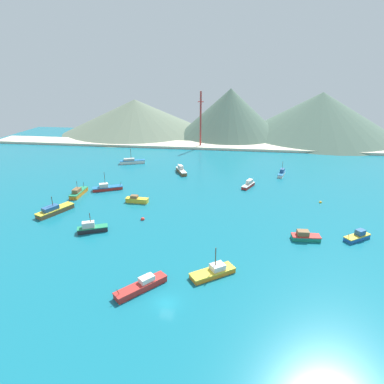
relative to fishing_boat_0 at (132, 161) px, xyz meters
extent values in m
cube|color=#146B7F|center=(33.97, -56.61, -1.18)|extent=(260.00, 280.00, 0.50)
cube|color=silver|center=(0.19, 0.07, -0.29)|extent=(11.05, 6.18, 1.29)
cube|color=#1E669E|center=(0.19, 0.07, 0.46)|extent=(11.27, 6.30, 0.20)
cube|color=#B2ADA3|center=(-1.08, -0.40, 0.98)|extent=(4.94, 3.39, 0.84)
cylinder|color=#4C3823|center=(-0.23, -0.08, 3.62)|extent=(0.16, 0.16, 4.44)
cube|color=orange|center=(-5.76, -39.01, -0.31)|extent=(2.76, 8.99, 1.23)
cube|color=#238C5B|center=(-5.76, -39.01, 0.40)|extent=(2.82, 9.17, 0.20)
cube|color=brown|center=(-5.74, -40.13, 1.11)|extent=(1.99, 3.25, 1.21)
cylinder|color=#4C3823|center=(-5.85, -34.99, 1.16)|extent=(0.14, 0.71, 1.66)
cylinder|color=#4C3823|center=(-5.75, -39.49, 2.88)|extent=(0.12, 0.12, 2.34)
cube|color=silver|center=(63.28, -8.80, -0.41)|extent=(3.87, 7.56, 1.03)
cube|color=#1E669E|center=(63.28, -8.80, 0.20)|extent=(3.94, 7.71, 0.20)
cube|color=#28568C|center=(63.54, -7.92, 0.97)|extent=(2.14, 3.14, 1.34)
cylinder|color=#4C3823|center=(63.38, -8.46, 3.18)|extent=(0.12, 0.12, 3.09)
cube|color=#1E5BA8|center=(75.37, -57.92, -0.45)|extent=(7.01, 5.70, 0.95)
cube|color=gold|center=(75.37, -57.92, 0.12)|extent=(7.15, 5.81, 0.20)
cube|color=#28568C|center=(76.10, -57.43, 0.87)|extent=(2.68, 2.54, 1.30)
cylinder|color=#4C3823|center=(72.77, -59.67, 0.69)|extent=(0.54, 0.42, 1.29)
cube|color=#232328|center=(9.55, -62.67, -0.36)|extent=(7.68, 5.05, 1.14)
cube|color=#238C5B|center=(9.55, -62.67, 0.31)|extent=(7.83, 5.15, 0.20)
cube|color=beige|center=(8.71, -63.04, 1.16)|extent=(3.45, 2.77, 1.50)
cylinder|color=#4C3823|center=(9.26, -62.80, 3.13)|extent=(0.16, 0.16, 2.42)
cube|color=#198466|center=(62.94, -59.70, -0.41)|extent=(6.78, 2.95, 1.04)
cube|color=red|center=(62.94, -59.70, 0.21)|extent=(6.92, 3.01, 0.20)
cube|color=brown|center=(62.11, -59.75, 0.91)|extent=(2.86, 2.08, 1.22)
cube|color=red|center=(28.41, -83.58, -0.39)|extent=(8.69, 9.33, 1.08)
cube|color=red|center=(28.41, -83.58, 0.25)|extent=(8.87, 9.52, 0.20)
cube|color=silver|center=(29.28, -82.60, 0.87)|extent=(3.18, 3.27, 1.04)
cylinder|color=#4C3823|center=(25.26, -87.10, 0.91)|extent=(0.51, 0.55, 1.47)
cube|color=orange|center=(41.48, -77.21, -0.48)|extent=(9.24, 7.78, 0.90)
cube|color=gold|center=(41.48, -77.21, 0.07)|extent=(9.42, 7.94, 0.20)
cube|color=silver|center=(42.42, -76.54, 0.73)|extent=(3.56, 3.42, 1.11)
cylinder|color=#4C3823|center=(41.96, -76.87, 3.26)|extent=(0.19, 0.19, 3.96)
cube|color=red|center=(50.02, -23.81, -0.47)|extent=(4.91, 7.19, 0.93)
cube|color=white|center=(50.02, -23.81, 0.10)|extent=(5.01, 7.34, 0.20)
cube|color=beige|center=(50.41, -23.02, 0.89)|extent=(2.74, 3.49, 1.38)
cube|color=brown|center=(-5.99, -53.30, -0.33)|extent=(7.41, 11.08, 1.20)
cube|color=gold|center=(-5.99, -53.30, 0.37)|extent=(7.56, 11.30, 0.20)
cube|color=#28568C|center=(-6.58, -54.53, 1.05)|extent=(3.91, 4.92, 1.16)
cylinder|color=#4C3823|center=(-3.85, -48.90, 1.11)|extent=(0.41, 0.67, 1.62)
cylinder|color=#4C3823|center=(-6.20, -53.74, 2.96)|extent=(0.20, 0.20, 2.65)
cube|color=brown|center=(23.89, -10.78, -0.32)|extent=(5.82, 9.30, 1.22)
cube|color=white|center=(23.89, -10.78, 0.38)|extent=(5.94, 9.49, 0.20)
cube|color=beige|center=(23.40, -9.72, 1.24)|extent=(2.80, 3.67, 1.50)
cylinder|color=#4C3823|center=(25.69, -14.57, 1.14)|extent=(0.41, 0.68, 1.64)
cube|color=gold|center=(15.21, -42.48, -0.31)|extent=(7.01, 2.52, 1.25)
cube|color=gold|center=(15.21, -42.48, 0.42)|extent=(7.15, 2.57, 0.20)
cube|color=brown|center=(14.35, -42.43, 0.94)|extent=(2.32, 1.70, 0.85)
cube|color=red|center=(1.87, -33.08, -0.43)|extent=(10.09, 6.61, 1.00)
cube|color=#1E669E|center=(1.87, -33.08, 0.17)|extent=(10.29, 6.74, 0.20)
cube|color=beige|center=(0.75, -33.61, 0.88)|extent=(3.47, 3.02, 1.22)
cylinder|color=#4C3823|center=(5.91, -31.17, 0.77)|extent=(0.59, 0.36, 1.36)
cylinder|color=#4C3823|center=(1.28, -33.36, 3.53)|extent=(0.13, 0.13, 4.08)
sphere|color=red|center=(20.36, -54.37, -0.74)|extent=(1.09, 1.09, 1.09)
sphere|color=gold|center=(71.98, -35.11, -0.78)|extent=(0.84, 0.84, 0.84)
cube|color=beige|center=(33.97, 37.35, -0.33)|extent=(247.00, 15.59, 1.20)
cone|color=#60705B|center=(-20.87, 74.98, 9.38)|extent=(93.30, 93.30, 20.62)
cone|color=#4C6656|center=(40.83, 67.46, 13.24)|extent=(64.37, 64.37, 28.35)
cone|color=#4C6656|center=(94.66, 73.06, 12.23)|extent=(93.51, 93.51, 26.32)
cylinder|color=#B7332D|center=(26.49, 34.70, 13.39)|extent=(0.92, 0.92, 28.64)
cylinder|color=#B7332D|center=(26.49, 34.70, 22.55)|extent=(2.86, 0.46, 0.46)
cylinder|color=#B7332D|center=(26.49, 34.70, 16.82)|extent=(0.46, 2.29, 0.46)
camera|label=1|loc=(44.72, -131.95, 38.22)|focal=30.05mm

